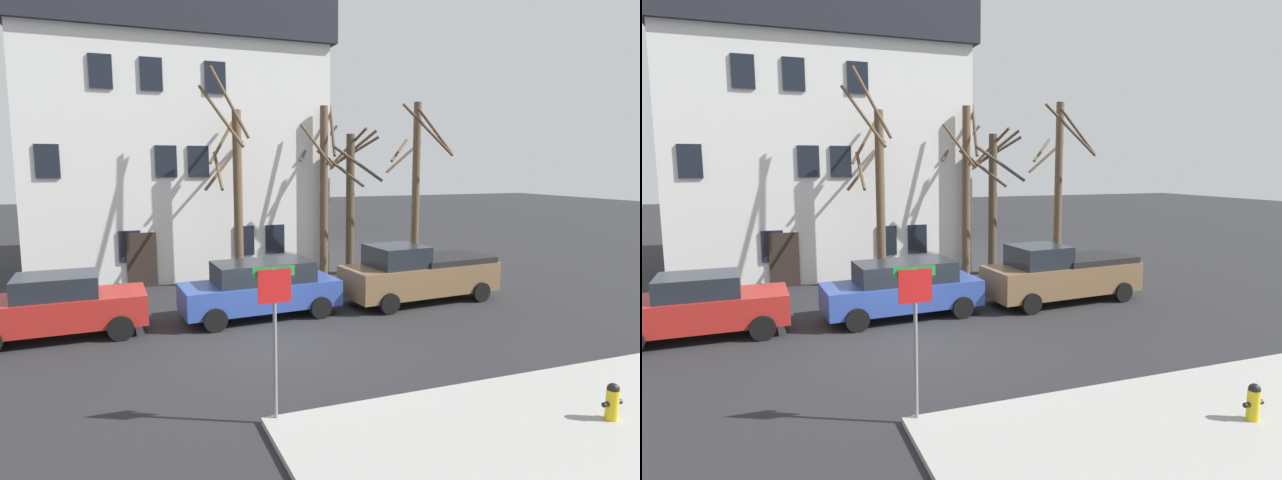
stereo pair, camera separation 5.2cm
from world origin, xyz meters
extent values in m
plane|color=#262628|center=(0.00, 0.00, 0.00)|extent=(120.00, 120.00, 0.00)
cube|color=white|center=(-1.09, 12.36, 4.80)|extent=(11.86, 7.94, 9.60)
cube|color=#23262D|center=(-1.09, 12.36, 10.47)|extent=(12.36, 8.44, 1.74)
cube|color=#2D231E|center=(-2.94, 8.34, 1.05)|extent=(1.10, 0.12, 2.10)
cube|color=black|center=(-3.35, 8.35, 1.60)|extent=(0.80, 0.08, 1.20)
cube|color=black|center=(1.07, 8.35, 1.60)|extent=(0.80, 0.08, 1.20)
cube|color=black|center=(2.36, 8.35, 1.60)|extent=(0.80, 0.08, 1.20)
cube|color=black|center=(-5.96, 8.35, 4.80)|extent=(0.80, 0.08, 1.20)
cube|color=black|center=(-1.90, 8.35, 4.80)|extent=(0.80, 0.08, 1.20)
cube|color=black|center=(-0.68, 8.35, 4.80)|extent=(0.80, 0.08, 1.20)
cube|color=black|center=(-4.05, 8.35, 8.00)|extent=(0.80, 0.08, 1.20)
cube|color=black|center=(-2.30, 8.35, 8.00)|extent=(0.80, 0.08, 1.20)
cube|color=black|center=(0.05, 8.35, 8.00)|extent=(0.80, 0.08, 1.20)
cylinder|color=brown|center=(0.57, 7.03, 3.34)|extent=(0.34, 0.34, 6.68)
cylinder|color=brown|center=(0.17, 7.62, 5.63)|extent=(1.31, 0.94, 1.89)
cylinder|color=brown|center=(0.22, 7.83, 4.66)|extent=(1.72, 0.83, 1.95)
cylinder|color=brown|center=(0.21, 6.44, 6.87)|extent=(1.33, 0.86, 2.58)
cylinder|color=brown|center=(-0.15, 7.03, 4.45)|extent=(0.13, 1.53, 1.42)
cylinder|color=brown|center=(-0.11, 6.40, 6.38)|extent=(1.41, 1.51, 2.26)
cylinder|color=brown|center=(4.42, 8.02, 3.54)|extent=(0.33, 0.33, 7.08)
cylinder|color=brown|center=(3.92, 7.51, 5.42)|extent=(1.16, 1.14, 1.83)
cylinder|color=brown|center=(4.54, 8.72, 5.50)|extent=(1.51, 0.36, 1.72)
cylinder|color=brown|center=(4.07, 8.63, 5.77)|extent=(1.35, 0.85, 1.91)
cylinder|color=brown|center=(5.63, 8.35, 5.38)|extent=(0.77, 2.50, 1.65)
cylinder|color=#4C3D2D|center=(5.49, 7.71, 2.97)|extent=(0.35, 0.35, 5.95)
cylinder|color=#4C3D2D|center=(4.74, 7.90, 6.10)|extent=(0.52, 1.63, 2.21)
cylinder|color=#4C3D2D|center=(5.39, 6.69, 4.71)|extent=(2.12, 0.34, 1.46)
cylinder|color=#4C3D2D|center=(5.95, 8.92, 5.10)|extent=(2.53, 1.06, 1.69)
cylinder|color=#4C3D2D|center=(4.74, 7.01, 4.54)|extent=(1.53, 1.64, 1.52)
cylinder|color=#4C3D2D|center=(5.95, 8.69, 5.26)|extent=(2.08, 1.07, 1.85)
cylinder|color=brown|center=(8.07, 6.73, 3.62)|extent=(0.32, 0.32, 7.23)
cylinder|color=brown|center=(7.60, 7.35, 5.29)|extent=(1.34, 1.08, 1.02)
cylinder|color=brown|center=(8.32, 5.75, 5.99)|extent=(2.06, 0.63, 1.82)
cylinder|color=brown|center=(7.96, 7.61, 5.02)|extent=(1.83, 0.34, 1.39)
cylinder|color=brown|center=(7.94, 5.66, 6.03)|extent=(2.24, 0.39, 2.05)
cube|color=#AD231E|center=(-5.32, 2.77, 0.74)|extent=(4.59, 2.00, 0.83)
cube|color=#1E232B|center=(-5.32, 2.77, 1.44)|extent=(2.14, 1.70, 0.58)
cylinder|color=black|center=(-6.88, 3.66, 0.34)|extent=(0.69, 0.24, 0.68)
cylinder|color=black|center=(-3.75, 1.89, 0.34)|extent=(0.69, 0.24, 0.68)
cylinder|color=black|center=(-3.81, 3.75, 0.34)|extent=(0.69, 0.24, 0.68)
cube|color=#2D4799|center=(0.31, 2.76, 0.72)|extent=(4.89, 2.15, 0.79)
cube|color=#1E232B|center=(0.40, 2.77, 1.42)|extent=(3.06, 1.81, 0.62)
cylinder|color=black|center=(-1.26, 1.74, 0.34)|extent=(0.69, 0.26, 0.68)
cylinder|color=black|center=(-1.38, 3.57, 0.34)|extent=(0.69, 0.26, 0.68)
cylinder|color=black|center=(1.99, 1.95, 0.34)|extent=(0.69, 0.26, 0.68)
cylinder|color=black|center=(1.87, 3.79, 0.34)|extent=(0.69, 0.26, 0.68)
cube|color=brown|center=(5.93, 2.73, 0.81)|extent=(5.55, 2.37, 0.98)
cube|color=#1E232B|center=(4.96, 2.65, 1.65)|extent=(1.86, 1.85, 0.70)
cube|color=black|center=(7.12, 2.82, 1.40)|extent=(2.95, 2.09, 0.20)
cylinder|color=black|center=(4.17, 1.61, 0.34)|extent=(0.69, 0.27, 0.68)
cylinder|color=black|center=(4.02, 3.57, 0.34)|extent=(0.69, 0.27, 0.68)
cylinder|color=black|center=(7.84, 1.89, 0.34)|extent=(0.69, 0.27, 0.68)
cylinder|color=black|center=(7.69, 3.85, 0.34)|extent=(0.69, 0.27, 0.68)
cylinder|color=gold|center=(4.49, -6.22, 0.40)|extent=(0.22, 0.22, 0.56)
sphere|color=black|center=(4.49, -6.22, 0.70)|extent=(0.21, 0.21, 0.21)
cylinder|color=black|center=(4.33, -6.22, 0.43)|extent=(0.10, 0.09, 0.09)
cylinder|color=black|center=(4.65, -6.22, 0.43)|extent=(0.10, 0.09, 0.09)
cylinder|color=slate|center=(-1.13, -4.02, 1.43)|extent=(0.07, 0.07, 2.86)
cube|color=red|center=(-1.13, -4.04, 2.56)|extent=(0.60, 0.03, 0.60)
cube|color=#1E8C38|center=(-1.13, -4.00, 2.81)|extent=(0.76, 0.02, 0.18)
torus|color=black|center=(-3.79, 5.93, 0.36)|extent=(0.70, 0.22, 0.71)
torus|color=black|center=(-4.80, 6.17, 0.36)|extent=(0.70, 0.22, 0.71)
cylinder|color=black|center=(-4.30, 6.05, 0.58)|extent=(0.98, 0.28, 0.19)
cylinder|color=black|center=(-4.49, 6.10, 0.81)|extent=(0.10, 0.06, 0.45)
camera|label=1|loc=(-3.57, -12.78, 4.65)|focal=29.73mm
camera|label=2|loc=(-3.52, -12.80, 4.65)|focal=29.73mm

